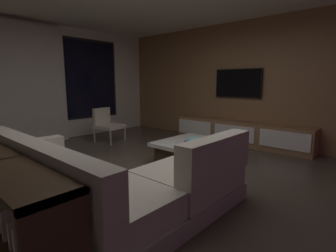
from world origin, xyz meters
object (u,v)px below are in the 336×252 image
object	(u,v)px
book_stack_on_coffee_table	(194,140)
accent_chair_near_window	(107,123)
coffee_table	(195,152)
console_table_behind_couch	(2,198)
sectional_couch	(104,184)
mounted_tv	(238,83)
media_console	(240,133)

from	to	relation	value
book_stack_on_coffee_table	accent_chair_near_window	distance (m)	2.48
coffee_table	console_table_behind_couch	bearing A→B (deg)	-177.74
sectional_couch	coffee_table	size ratio (longest dim) A/B	2.16
mounted_tv	console_table_behind_couch	size ratio (longest dim) A/B	0.52
mounted_tv	console_table_behind_couch	distance (m)	4.93
book_stack_on_coffee_table	console_table_behind_couch	world-z (taller)	console_table_behind_couch
book_stack_on_coffee_table	media_console	distance (m)	1.75
sectional_couch	mounted_tv	xyz separation A→B (m)	(3.91, 0.47, 1.06)
book_stack_on_coffee_table	console_table_behind_couch	xyz separation A→B (m)	(-2.90, -0.13, 0.02)
sectional_couch	console_table_behind_couch	distance (m)	0.93
book_stack_on_coffee_table	mounted_tv	xyz separation A→B (m)	(1.93, 0.21, 0.96)
sectional_couch	coffee_table	world-z (taller)	sectional_couch
accent_chair_near_window	mounted_tv	xyz separation A→B (m)	(1.96, -2.28, 0.92)
accent_chair_near_window	media_console	bearing A→B (deg)	-54.25
media_console	coffee_table	bearing A→B (deg)	-179.21
sectional_couch	mounted_tv	world-z (taller)	mounted_tv
coffee_table	media_console	size ratio (longest dim) A/B	0.37
coffee_table	console_table_behind_couch	size ratio (longest dim) A/B	0.55
coffee_table	mounted_tv	bearing A→B (deg)	6.63
book_stack_on_coffee_table	sectional_couch	bearing A→B (deg)	-172.49
sectional_couch	coffee_table	xyz separation A→B (m)	(2.01, 0.25, -0.10)
coffee_table	book_stack_on_coffee_table	xyz separation A→B (m)	(-0.02, 0.01, 0.20)
book_stack_on_coffee_table	accent_chair_near_window	bearing A→B (deg)	90.78
sectional_couch	console_table_behind_couch	xyz separation A→B (m)	(-0.91, 0.13, 0.12)
coffee_table	book_stack_on_coffee_table	distance (m)	0.21
book_stack_on_coffee_table	accent_chair_near_window	xyz separation A→B (m)	(-0.03, 2.48, 0.04)
coffee_table	book_stack_on_coffee_table	world-z (taller)	book_stack_on_coffee_table
sectional_couch	console_table_behind_couch	bearing A→B (deg)	171.74
book_stack_on_coffee_table	mounted_tv	world-z (taller)	mounted_tv
accent_chair_near_window	console_table_behind_couch	bearing A→B (deg)	-137.64
sectional_couch	media_console	size ratio (longest dim) A/B	0.81
sectional_couch	accent_chair_near_window	world-z (taller)	sectional_couch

